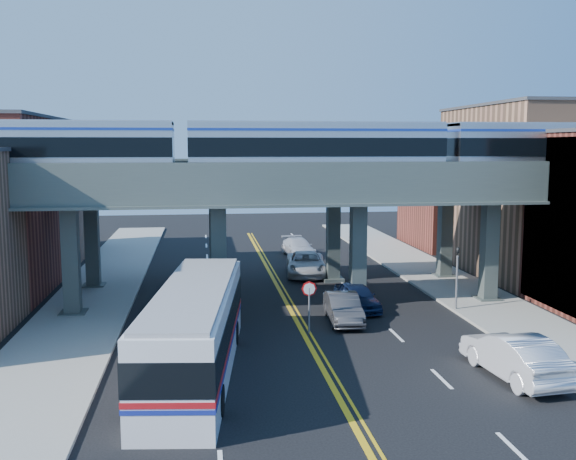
# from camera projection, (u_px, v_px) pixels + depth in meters

# --- Properties ---
(ground) EXTENTS (120.00, 120.00, 0.00)m
(ground) POSITION_uv_depth(u_px,v_px,m) (314.00, 352.00, 28.99)
(ground) COLOR black
(ground) RESTS_ON ground
(sidewalk_west) EXTENTS (5.00, 70.00, 0.16)m
(sidewalk_west) POSITION_uv_depth(u_px,v_px,m) (89.00, 305.00, 37.27)
(sidewalk_west) COLOR gray
(sidewalk_west) RESTS_ON ground
(sidewalk_east) EXTENTS (5.00, 70.00, 0.16)m
(sidewalk_east) POSITION_uv_depth(u_px,v_px,m) (466.00, 293.00, 40.35)
(sidewalk_east) COLOR gray
(sidewalk_east) RESTS_ON ground
(building_west_c) EXTENTS (8.00, 10.00, 8.00)m
(building_west_c) POSITION_uv_depth(u_px,v_px,m) (40.00, 208.00, 54.48)
(building_west_c) COLOR #91674B
(building_west_c) RESTS_ON ground
(building_east_b) EXTENTS (8.00, 14.00, 12.00)m
(building_east_b) POSITION_uv_depth(u_px,v_px,m) (527.00, 191.00, 46.40)
(building_east_b) COLOR #91674B
(building_east_b) RESTS_ON ground
(building_east_c) EXTENTS (8.00, 10.00, 9.00)m
(building_east_c) POSITION_uv_depth(u_px,v_px,m) (456.00, 198.00, 59.37)
(building_east_c) COLOR brown
(building_east_c) RESTS_ON ground
(mural_panel) EXTENTS (0.10, 9.50, 9.50)m
(mural_panel) POSITION_uv_depth(u_px,v_px,m) (569.00, 231.00, 34.25)
(mural_panel) COLOR teal
(mural_panel) RESTS_ON ground
(elevated_viaduct_near) EXTENTS (52.00, 3.60, 7.40)m
(elevated_viaduct_near) POSITION_uv_depth(u_px,v_px,m) (289.00, 196.00, 36.01)
(elevated_viaduct_near) COLOR #45504D
(elevated_viaduct_near) RESTS_ON ground
(elevated_viaduct_far) EXTENTS (52.00, 3.60, 7.40)m
(elevated_viaduct_far) POSITION_uv_depth(u_px,v_px,m) (275.00, 188.00, 42.88)
(elevated_viaduct_far) COLOR #45504D
(elevated_viaduct_far) RESTS_ON ground
(transit_train) EXTENTS (44.15, 2.76, 3.22)m
(transit_train) POSITION_uv_depth(u_px,v_px,m) (316.00, 148.00, 35.86)
(transit_train) COLOR black
(transit_train) RESTS_ON elevated_viaduct_near
(stop_sign) EXTENTS (0.76, 0.09, 2.63)m
(stop_sign) POSITION_uv_depth(u_px,v_px,m) (309.00, 299.00, 31.75)
(stop_sign) COLOR slate
(stop_sign) RESTS_ON ground
(traffic_signal) EXTENTS (0.15, 0.18, 4.10)m
(traffic_signal) POSITION_uv_depth(u_px,v_px,m) (457.00, 271.00, 35.82)
(traffic_signal) COLOR slate
(traffic_signal) RESTS_ON ground
(transit_bus) EXTENTS (4.54, 13.67, 3.46)m
(transit_bus) POSITION_uv_depth(u_px,v_px,m) (195.00, 331.00, 26.14)
(transit_bus) COLOR silver
(transit_bus) RESTS_ON ground
(car_lane_a) EXTENTS (2.20, 4.61, 1.52)m
(car_lane_a) POSITION_uv_depth(u_px,v_px,m) (357.00, 297.00, 36.43)
(car_lane_a) COLOR #101C3D
(car_lane_a) RESTS_ON ground
(car_lane_b) EXTENTS (1.85, 4.66, 1.51)m
(car_lane_b) POSITION_uv_depth(u_px,v_px,m) (343.00, 308.00, 33.88)
(car_lane_b) COLOR #2F2F31
(car_lane_b) RESTS_ON ground
(car_lane_c) EXTENTS (3.40, 6.18, 1.64)m
(car_lane_c) POSITION_uv_depth(u_px,v_px,m) (306.00, 264.00, 46.21)
(car_lane_c) COLOR #BBBBBD
(car_lane_c) RESTS_ON ground
(car_lane_d) EXTENTS (2.61, 5.35, 1.50)m
(car_lane_d) POSITION_uv_depth(u_px,v_px,m) (298.00, 247.00, 54.06)
(car_lane_d) COLOR silver
(car_lane_d) RESTS_ON ground
(car_parked_curb) EXTENTS (2.46, 5.71, 1.83)m
(car_parked_curb) POSITION_uv_depth(u_px,v_px,m) (514.00, 355.00, 25.75)
(car_parked_curb) COLOR silver
(car_parked_curb) RESTS_ON ground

